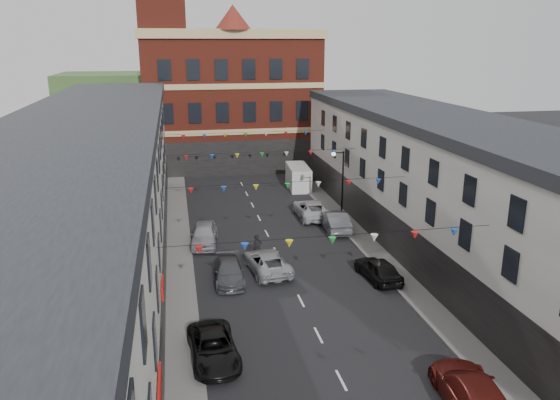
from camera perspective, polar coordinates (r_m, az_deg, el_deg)
ground at (r=32.62m, az=2.20°, el=-10.48°), size 160.00×160.00×0.00m
pavement_left at (r=33.67m, az=-10.28°, el=-9.72°), size 1.80×64.00×0.15m
pavement_right at (r=36.33m, az=12.23°, el=-7.83°), size 1.80×64.00×0.15m
terrace_left at (r=31.20m, az=-19.73°, el=-2.11°), size 8.40×56.00×10.70m
terrace_right at (r=36.08m, az=20.45°, el=-0.60°), size 8.40×56.00×9.70m
civic_building at (r=66.97m, az=-5.23°, el=10.53°), size 20.60×13.30×18.50m
clock_tower at (r=63.37m, az=-12.14°, el=16.10°), size 5.60×5.60×30.00m
distant_hill at (r=90.92m, az=-9.32°, el=9.87°), size 40.00×14.00×10.00m
street_lamp at (r=45.68m, az=6.28°, el=2.49°), size 1.10×0.36×6.00m
car_left_c at (r=27.05m, az=-6.97°, el=-15.05°), size 2.48×4.85×1.31m
car_left_d at (r=34.96m, az=-5.33°, el=-7.47°), size 2.02×4.55×1.30m
car_left_e at (r=41.23m, az=-7.93°, el=-3.59°), size 2.43×4.88×1.60m
car_right_c at (r=24.93m, az=19.48°, el=-18.51°), size 3.01×5.87×1.63m
car_right_d at (r=35.54m, az=10.22°, el=-7.12°), size 2.22×4.46×1.46m
car_right_e at (r=44.13m, az=5.72°, el=-2.16°), size 2.00×5.02×1.62m
car_right_f at (r=47.20m, az=3.28°, el=-0.94°), size 2.54×5.50×1.53m
moving_car at (r=36.16m, az=-1.36°, el=-6.48°), size 2.95×5.31×1.41m
white_van at (r=56.73m, az=1.92°, el=2.42°), size 2.41×5.39×2.33m
pedestrian at (r=37.90m, az=-2.39°, el=-5.00°), size 0.71×0.48×1.90m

